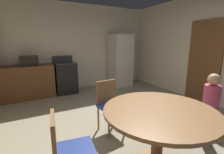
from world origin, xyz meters
TOP-DOWN VIEW (x-y plane):
  - ground_plane at (0.00, 0.00)m, footprint 14.00×14.00m
  - wall_back at (0.00, 3.15)m, footprint 5.48×0.12m
  - wall_right at (2.64, 0.32)m, footprint 0.12×5.65m
  - kitchen_counter at (-1.58, 2.75)m, footprint 1.72×0.60m
  - oven_range at (-0.37, 2.75)m, footprint 0.60×0.60m
  - refrigerator at (1.52, 2.70)m, footprint 0.68×0.68m
  - microwave at (-1.30, 2.75)m, footprint 0.44×0.32m
  - door_panelled at (2.54, 0.35)m, footprint 0.05×0.84m
  - dining_table at (-0.05, -0.82)m, footprint 1.32×1.32m
  - chair_north at (-0.17, 0.23)m, footprint 0.44×0.44m
  - chair_west at (-1.10, -0.68)m, footprint 0.45×0.45m
  - person_child at (0.96, -0.83)m, footprint 0.22×0.22m

SIDE VIEW (x-z plane):
  - ground_plane at x=0.00m, z-range 0.00..0.00m
  - kitchen_counter at x=-1.58m, z-range 0.00..0.90m
  - oven_range at x=-0.37m, z-range -0.08..1.02m
  - chair_north at x=-0.17m, z-range 0.07..0.94m
  - chair_west at x=-1.10m, z-range 0.07..0.94m
  - person_child at x=0.96m, z-range 0.03..1.12m
  - dining_table at x=-0.05m, z-range 0.23..0.99m
  - refrigerator at x=1.52m, z-range 0.00..1.76m
  - door_panelled at x=2.54m, z-range 0.00..2.04m
  - microwave at x=-1.30m, z-range 0.90..1.16m
  - wall_back at x=0.00m, z-range 0.00..2.70m
  - wall_right at x=2.64m, z-range 0.00..2.70m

